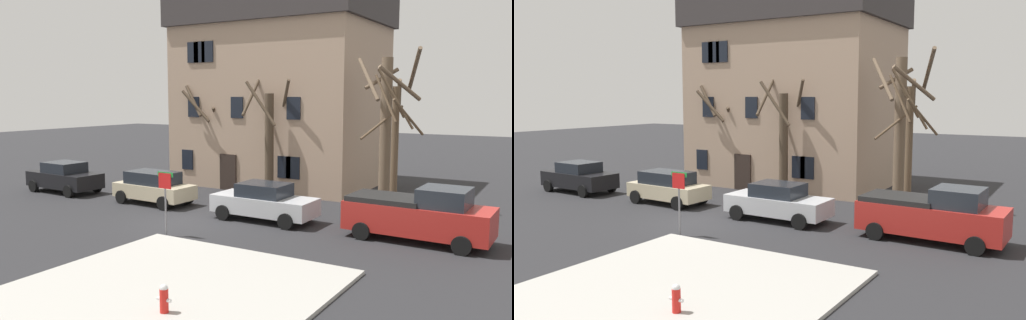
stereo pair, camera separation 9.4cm
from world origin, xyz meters
The scene contains 13 objects.
ground_plane centered at (0.00, 0.00, 0.00)m, with size 120.00×120.00×0.00m, color #262628.
sidewalk_slab centered at (4.96, -6.42, 0.06)m, with size 8.40×8.31×0.12m, color #A8A59E.
building_main centered at (-1.37, 11.76, 5.97)m, with size 11.98×8.63×11.75m.
tree_bare_near centered at (-4.64, 8.03, 2.98)m, with size 2.21×2.20×6.09m.
tree_bare_mid centered at (0.40, 7.05, 3.19)m, with size 2.44×2.42×6.72m.
tree_bare_far centered at (6.60, 7.78, 4.09)m, with size 3.31×3.44×7.70m.
tree_bare_end centered at (7.33, 6.58, 3.37)m, with size 2.91×2.90×6.66m.
car_black_sedan centered at (-10.23, 2.27, 0.87)m, with size 4.62×2.25×1.73m.
car_beige_wagon centered at (-3.66, 2.44, 0.86)m, with size 4.29×2.13×1.65m.
car_silver_sedan centered at (2.95, 2.22, 0.84)m, with size 4.65×2.09×1.66m.
pickup_truck_red centered at (9.60, 2.40, 1.02)m, with size 5.41×2.41×2.11m.
fire_hydrant centered at (5.97, -7.85, 0.50)m, with size 0.42×0.22×0.73m.
street_sign_pole centered at (1.01, -2.05, 1.79)m, with size 0.76×0.07×2.54m.
Camera 1 is at (14.37, -17.33, 5.45)m, focal length 36.86 mm.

